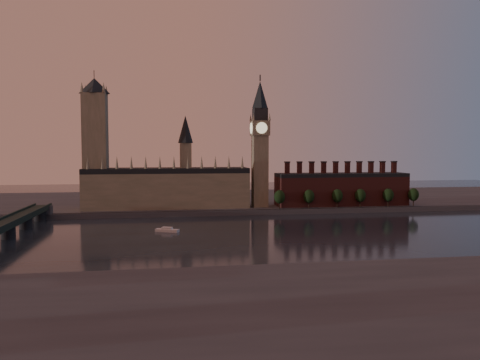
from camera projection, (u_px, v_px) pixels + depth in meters
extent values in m
plane|color=black|center=(280.00, 236.00, 273.67)|extent=(900.00, 900.00, 0.00)
cube|color=#4A494E|center=(252.00, 212.00, 362.24)|extent=(900.00, 4.00, 4.00)
cube|color=#4A494E|center=(235.00, 200.00, 450.94)|extent=(900.00, 180.00, 4.00)
cube|color=gray|center=(167.00, 190.00, 375.68)|extent=(130.00, 30.00, 28.00)
cube|color=black|center=(167.00, 170.00, 374.64)|extent=(130.00, 30.00, 4.00)
cube|color=gray|center=(186.00, 158.00, 376.34)|extent=(9.00, 9.00, 24.00)
cone|color=black|center=(185.00, 129.00, 374.85)|extent=(12.00, 12.00, 22.00)
cone|color=gray|center=(88.00, 163.00, 351.16)|extent=(2.60, 2.60, 10.00)
cone|color=gray|center=(102.00, 162.00, 352.84)|extent=(2.60, 2.60, 10.00)
cone|color=gray|center=(117.00, 162.00, 354.52)|extent=(2.60, 2.60, 10.00)
cone|color=gray|center=(131.00, 162.00, 356.20)|extent=(2.60, 2.60, 10.00)
cone|color=gray|center=(146.00, 162.00, 357.88)|extent=(2.60, 2.60, 10.00)
cone|color=gray|center=(160.00, 162.00, 359.55)|extent=(2.60, 2.60, 10.00)
cone|color=gray|center=(174.00, 162.00, 361.23)|extent=(2.60, 2.60, 10.00)
cone|color=gray|center=(188.00, 162.00, 362.91)|extent=(2.60, 2.60, 10.00)
cone|color=gray|center=(202.00, 162.00, 364.59)|extent=(2.60, 2.60, 10.00)
cone|color=gray|center=(215.00, 162.00, 366.27)|extent=(2.60, 2.60, 10.00)
cone|color=gray|center=(229.00, 162.00, 367.94)|extent=(2.60, 2.60, 10.00)
cone|color=gray|center=(242.00, 162.00, 369.62)|extent=(2.60, 2.60, 10.00)
cube|color=gray|center=(96.00, 152.00, 365.07)|extent=(18.00, 18.00, 90.00)
cone|color=black|center=(94.00, 86.00, 361.77)|extent=(24.00, 24.00, 12.00)
cylinder|color=#232326|center=(94.00, 78.00, 361.38)|extent=(0.50, 0.50, 12.00)
cone|color=gray|center=(82.00, 87.00, 352.76)|extent=(3.00, 3.00, 8.00)
cone|color=gray|center=(104.00, 87.00, 355.26)|extent=(3.00, 3.00, 8.00)
cone|color=gray|center=(85.00, 90.00, 368.53)|extent=(3.00, 3.00, 8.00)
cone|color=gray|center=(106.00, 90.00, 371.03)|extent=(3.00, 3.00, 8.00)
cube|color=gray|center=(260.00, 171.00, 381.51)|extent=(12.00, 12.00, 58.00)
cube|color=gray|center=(260.00, 128.00, 379.25)|extent=(14.00, 14.00, 12.00)
cube|color=#232326|center=(260.00, 115.00, 378.53)|extent=(11.00, 11.00, 10.00)
cone|color=black|center=(260.00, 95.00, 377.50)|extent=(13.00, 13.00, 22.00)
cylinder|color=#232326|center=(260.00, 78.00, 376.62)|extent=(1.00, 1.00, 5.00)
cylinder|color=beige|center=(262.00, 128.00, 372.15)|extent=(9.00, 0.50, 9.00)
cylinder|color=beige|center=(258.00, 129.00, 386.34)|extent=(9.00, 0.50, 9.00)
cylinder|color=beige|center=(251.00, 128.00, 378.12)|extent=(0.50, 9.00, 9.00)
cylinder|color=beige|center=(269.00, 128.00, 380.37)|extent=(0.50, 9.00, 9.00)
cone|color=gray|center=(254.00, 116.00, 371.24)|extent=(2.00, 2.00, 6.00)
cone|color=gray|center=(270.00, 117.00, 373.27)|extent=(2.00, 2.00, 6.00)
cone|color=gray|center=(251.00, 118.00, 384.05)|extent=(2.00, 2.00, 6.00)
cone|color=gray|center=(266.00, 118.00, 386.09)|extent=(2.00, 2.00, 6.00)
cube|color=maroon|center=(341.00, 191.00, 393.56)|extent=(110.00, 25.00, 24.00)
cube|color=black|center=(341.00, 175.00, 392.69)|extent=(110.00, 25.00, 3.00)
cube|color=maroon|center=(287.00, 168.00, 384.95)|extent=(3.50, 3.50, 9.00)
cube|color=#232326|center=(287.00, 162.00, 384.62)|extent=(4.20, 4.20, 1.00)
cube|color=maroon|center=(299.00, 168.00, 386.58)|extent=(3.50, 3.50, 9.00)
cube|color=#232326|center=(300.00, 162.00, 386.26)|extent=(4.20, 4.20, 1.00)
cube|color=maroon|center=(312.00, 168.00, 388.21)|extent=(3.50, 3.50, 9.00)
cube|color=#232326|center=(312.00, 162.00, 387.89)|extent=(4.20, 4.20, 1.00)
cube|color=maroon|center=(324.00, 168.00, 389.85)|extent=(3.50, 3.50, 9.00)
cube|color=#232326|center=(324.00, 162.00, 389.52)|extent=(4.20, 4.20, 1.00)
cube|color=maroon|center=(336.00, 168.00, 391.48)|extent=(3.50, 3.50, 9.00)
cube|color=#232326|center=(336.00, 162.00, 391.16)|extent=(4.20, 4.20, 1.00)
cube|color=maroon|center=(347.00, 168.00, 393.12)|extent=(3.50, 3.50, 9.00)
cube|color=#232326|center=(348.00, 162.00, 392.79)|extent=(4.20, 4.20, 1.00)
cube|color=maroon|center=(359.00, 168.00, 394.75)|extent=(3.50, 3.50, 9.00)
cube|color=#232326|center=(359.00, 162.00, 394.43)|extent=(4.20, 4.20, 1.00)
cube|color=maroon|center=(371.00, 168.00, 396.38)|extent=(3.50, 3.50, 9.00)
cube|color=#232326|center=(371.00, 162.00, 396.06)|extent=(4.20, 4.20, 1.00)
cube|color=maroon|center=(382.00, 167.00, 398.02)|extent=(3.50, 3.50, 9.00)
cube|color=#232326|center=(383.00, 162.00, 397.69)|extent=(4.20, 4.20, 1.00)
cube|color=maroon|center=(394.00, 167.00, 399.65)|extent=(3.50, 3.50, 9.00)
cube|color=#232326|center=(394.00, 162.00, 399.33)|extent=(4.20, 4.20, 1.00)
cylinder|color=black|center=(279.00, 205.00, 369.02)|extent=(0.80, 0.80, 6.00)
ellipsoid|color=black|center=(280.00, 197.00, 368.60)|extent=(8.60, 8.60, 10.75)
cylinder|color=black|center=(309.00, 204.00, 372.73)|extent=(0.80, 0.80, 6.00)
ellipsoid|color=black|center=(309.00, 196.00, 372.31)|extent=(8.60, 8.60, 10.75)
cylinder|color=black|center=(337.00, 204.00, 377.40)|extent=(0.80, 0.80, 6.00)
ellipsoid|color=black|center=(337.00, 196.00, 376.97)|extent=(8.60, 8.60, 10.75)
cylinder|color=black|center=(360.00, 203.00, 380.49)|extent=(0.80, 0.80, 6.00)
ellipsoid|color=black|center=(360.00, 195.00, 380.07)|extent=(8.60, 8.60, 10.75)
cylinder|color=black|center=(388.00, 203.00, 383.78)|extent=(0.80, 0.80, 6.00)
ellipsoid|color=black|center=(388.00, 195.00, 383.36)|extent=(8.60, 8.60, 10.75)
cylinder|color=black|center=(413.00, 202.00, 387.03)|extent=(0.80, 0.80, 6.00)
ellipsoid|color=black|center=(413.00, 195.00, 386.61)|extent=(8.60, 8.60, 10.75)
cube|color=black|center=(5.00, 226.00, 244.65)|extent=(1.00, 200.00, 1.30)
cube|color=#4A494E|center=(42.00, 210.00, 337.68)|extent=(14.00, 8.00, 6.00)
cylinder|color=#232326|center=(8.00, 232.00, 265.93)|extent=(8.00, 8.00, 7.75)
cylinder|color=#232326|center=(26.00, 223.00, 299.44)|extent=(8.00, 8.00, 7.75)
cylinder|color=#232326|center=(40.00, 215.00, 332.95)|extent=(8.00, 8.00, 7.75)
cube|color=silver|center=(167.00, 230.00, 288.41)|extent=(15.19, 9.94, 1.69)
cube|color=silver|center=(167.00, 228.00, 288.31)|extent=(7.07, 5.50, 1.27)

